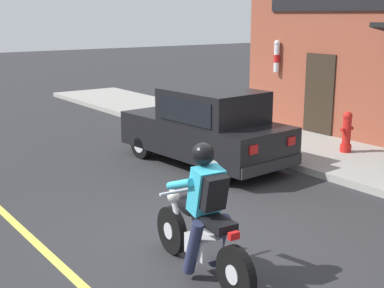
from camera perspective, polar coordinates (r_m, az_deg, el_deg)
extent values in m
plane|color=#2B2B2D|center=(7.41, 0.60, -10.36)|extent=(80.00, 80.00, 0.00)
cube|color=#9E9B93|center=(12.63, 10.27, -0.09)|extent=(2.60, 22.00, 0.14)
cube|color=#2D2319|center=(13.56, 13.39, 4.91)|extent=(0.04, 0.90, 2.10)
cylinder|color=white|center=(14.37, 9.01, 8.99)|extent=(0.14, 0.14, 0.70)
cylinder|color=red|center=(14.37, 9.01, 8.99)|extent=(0.15, 0.15, 0.20)
sphere|color=silver|center=(14.34, 9.07, 10.59)|extent=(0.16, 0.16, 0.16)
cylinder|color=black|center=(6.97, -2.17, -9.17)|extent=(0.15, 0.63, 0.62)
cylinder|color=silver|center=(6.97, -2.17, -9.17)|extent=(0.14, 0.23, 0.22)
cylinder|color=black|center=(5.90, 4.69, -13.63)|extent=(0.15, 0.63, 0.62)
cylinder|color=silver|center=(5.90, 4.69, -13.63)|extent=(0.14, 0.23, 0.22)
cube|color=silver|center=(6.35, 1.20, -10.74)|extent=(0.31, 0.42, 0.24)
ellipsoid|color=black|center=(6.39, 0.00, -6.60)|extent=(0.34, 0.54, 0.24)
cube|color=black|center=(6.03, 2.41, -8.29)|extent=(0.31, 0.58, 0.10)
cylinder|color=silver|center=(6.78, -1.77, -6.99)|extent=(0.10, 0.33, 0.68)
cylinder|color=silver|center=(6.58, -1.27, -5.03)|extent=(0.56, 0.09, 0.04)
sphere|color=silver|center=(6.76, -1.99, -5.60)|extent=(0.16, 0.16, 0.16)
cylinder|color=silver|center=(6.18, 4.53, -12.54)|extent=(0.13, 0.55, 0.08)
cube|color=red|center=(5.76, 4.48, -9.72)|extent=(0.12, 0.07, 0.08)
cylinder|color=#282D4C|center=(6.19, 0.13, -11.00)|extent=(0.17, 0.36, 0.71)
cylinder|color=#282D4C|center=(6.37, 2.93, -10.28)|extent=(0.17, 0.36, 0.71)
cube|color=#33B2D1|center=(6.06, 1.49, -4.95)|extent=(0.37, 0.35, 0.57)
cylinder|color=#33B2D1|center=(6.14, -1.30, -4.30)|extent=(0.13, 0.53, 0.26)
cylinder|color=#33B2D1|center=(6.34, 1.83, -3.72)|extent=(0.13, 0.53, 0.26)
sphere|color=black|center=(5.99, 1.20, -1.07)|extent=(0.26, 0.26, 0.26)
cube|color=black|center=(5.93, 2.33, -5.18)|extent=(0.30, 0.26, 0.42)
cylinder|color=black|center=(11.53, -5.35, -0.05)|extent=(0.22, 0.61, 0.60)
cylinder|color=silver|center=(11.53, -5.35, -0.05)|extent=(0.22, 0.34, 0.33)
cylinder|color=black|center=(12.39, 0.10, 0.96)|extent=(0.22, 0.61, 0.60)
cylinder|color=silver|center=(12.39, 0.10, 0.96)|extent=(0.22, 0.34, 0.33)
cylinder|color=black|center=(9.72, 2.81, -2.60)|extent=(0.22, 0.61, 0.60)
cylinder|color=silver|center=(9.72, 2.81, -2.60)|extent=(0.22, 0.34, 0.33)
cylinder|color=black|center=(10.73, 8.44, -1.18)|extent=(0.22, 0.61, 0.60)
cylinder|color=silver|center=(10.73, 8.44, -1.18)|extent=(0.22, 0.34, 0.33)
cube|color=black|center=(10.98, 1.30, 0.91)|extent=(1.90, 3.81, 0.70)
cube|color=black|center=(10.67, 2.21, 4.04)|extent=(1.57, 2.00, 0.66)
cube|color=black|center=(11.33, -0.77, 4.35)|extent=(1.35, 0.44, 0.51)
cube|color=black|center=(10.21, -0.80, 3.50)|extent=(0.14, 1.52, 0.46)
cube|color=black|center=(11.17, 4.96, 4.33)|extent=(0.14, 1.52, 0.46)
cube|color=silver|center=(12.09, -6.38, 2.60)|extent=(0.24, 0.06, 0.14)
cube|color=red|center=(9.30, 6.57, -0.61)|extent=(0.20, 0.05, 0.16)
cube|color=silver|center=(12.68, -2.56, 3.17)|extent=(0.24, 0.06, 0.14)
cube|color=red|center=(10.05, 10.55, 0.32)|extent=(0.20, 0.05, 0.16)
cube|color=#28282B|center=(12.43, -4.31, 1.20)|extent=(1.61, 0.24, 0.20)
cube|color=#28282B|center=(9.79, 8.42, -2.31)|extent=(1.61, 0.24, 0.20)
cylinder|color=red|center=(11.96, 16.06, -0.43)|extent=(0.24, 0.24, 0.16)
cylinder|color=red|center=(11.88, 16.18, 1.30)|extent=(0.18, 0.18, 0.58)
sphere|color=red|center=(11.82, 16.28, 2.86)|extent=(0.20, 0.20, 0.20)
cylinder|color=red|center=(11.77, 15.80, 1.46)|extent=(0.10, 0.08, 0.08)
cylinder|color=red|center=(11.97, 16.58, 1.61)|extent=(0.10, 0.08, 0.08)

